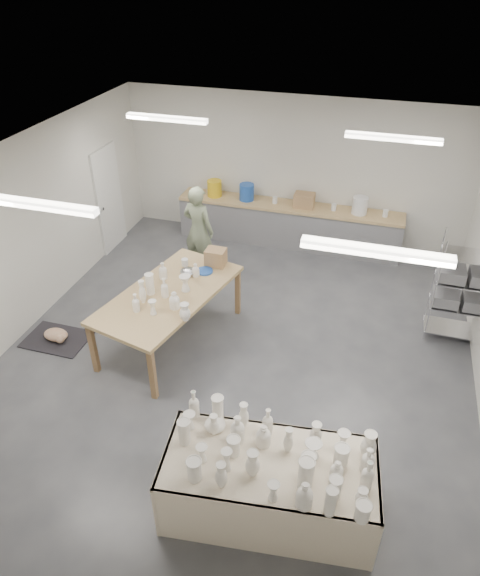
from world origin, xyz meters
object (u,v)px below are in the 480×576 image
(red_stool, at_px, (205,251))
(work_table, at_px, (174,291))
(potter, at_px, (199,230))
(drying_table, at_px, (270,483))

(red_stool, bearing_deg, work_table, -81.20)
(work_table, relative_size, potter, 1.54)
(work_table, bearing_deg, drying_table, -36.08)
(drying_table, relative_size, potter, 1.37)
(drying_table, height_order, work_table, work_table)
(work_table, distance_m, potter, 2.11)
(drying_table, relative_size, red_stool, 5.73)
(drying_table, xyz_separation_m, work_table, (-2.14, 2.53, 0.46))
(drying_table, xyz_separation_m, potter, (-2.51, 4.60, 0.42))
(red_stool, bearing_deg, drying_table, -62.78)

